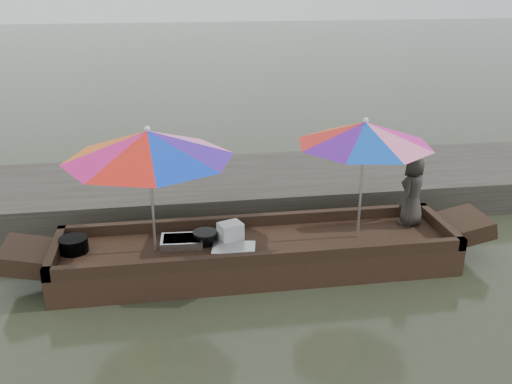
{
  "coord_description": "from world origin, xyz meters",
  "views": [
    {
      "loc": [
        -1.02,
        -6.32,
        3.49
      ],
      "look_at": [
        0.0,
        0.1,
        1.0
      ],
      "focal_mm": 40.0,
      "sensor_mm": 36.0,
      "label": 1
    }
  ],
  "objects": [
    {
      "name": "water",
      "position": [
        0.0,
        0.0,
        0.0
      ],
      "size": [
        80.0,
        80.0,
        0.0
      ],
      "primitive_type": "plane",
      "color": "#2D3322",
      "rests_on": "ground"
    },
    {
      "name": "dock",
      "position": [
        0.0,
        2.2,
        0.25
      ],
      "size": [
        22.0,
        2.2,
        0.5
      ],
      "primitive_type": "cube",
      "color": "#2D2B26",
      "rests_on": "ground"
    },
    {
      "name": "boat_hull",
      "position": [
        0.0,
        0.0,
        0.17
      ],
      "size": [
        4.95,
        1.2,
        0.35
      ],
      "primitive_type": "cube",
      "color": "black",
      "rests_on": "water"
    },
    {
      "name": "cooking_pot",
      "position": [
        -2.22,
        0.13,
        0.44
      ],
      "size": [
        0.34,
        0.34,
        0.18
      ],
      "primitive_type": "cylinder",
      "color": "black",
      "rests_on": "boat_hull"
    },
    {
      "name": "tray_crayfish",
      "position": [
        -0.93,
        0.12,
        0.39
      ],
      "size": [
        0.54,
        0.39,
        0.09
      ],
      "primitive_type": "cube",
      "rotation": [
        0.0,
        0.0,
        -0.07
      ],
      "color": "silver",
      "rests_on": "boat_hull"
    },
    {
      "name": "tray_scallop",
      "position": [
        -0.32,
        -0.17,
        0.38
      ],
      "size": [
        0.57,
        0.44,
        0.06
      ],
      "primitive_type": "cube",
      "rotation": [
        0.0,
        0.0,
        -0.18
      ],
      "color": "silver",
      "rests_on": "boat_hull"
    },
    {
      "name": "charcoal_grill",
      "position": [
        -0.64,
        0.12,
        0.42
      ],
      "size": [
        0.29,
        0.29,
        0.14
      ],
      "primitive_type": "cylinder",
      "color": "black",
      "rests_on": "boat_hull"
    },
    {
      "name": "supply_bag",
      "position": [
        -0.32,
        0.09,
        0.48
      ],
      "size": [
        0.34,
        0.3,
        0.26
      ],
      "primitive_type": "cube",
      "rotation": [
        0.0,
        0.0,
        0.36
      ],
      "color": "silver",
      "rests_on": "boat_hull"
    },
    {
      "name": "vendor",
      "position": [
        2.12,
        0.28,
        0.83
      ],
      "size": [
        0.55,
        0.54,
        0.95
      ],
      "primitive_type": "imported",
      "rotation": [
        0.0,
        0.0,
        3.88
      ],
      "color": "#2D2A27",
      "rests_on": "boat_hull"
    },
    {
      "name": "umbrella_bow",
      "position": [
        -1.25,
        0.0,
        1.12
      ],
      "size": [
        2.14,
        2.14,
        1.55
      ],
      "primitive_type": null,
      "rotation": [
        0.0,
        0.0,
        0.09
      ],
      "color": "pink",
      "rests_on": "boat_hull"
    },
    {
      "name": "umbrella_stern",
      "position": [
        1.3,
        0.0,
        1.12
      ],
      "size": [
        1.98,
        1.98,
        1.55
      ],
      "primitive_type": null,
      "rotation": [
        0.0,
        0.0,
        0.22
      ],
      "color": "green",
      "rests_on": "boat_hull"
    }
  ]
}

